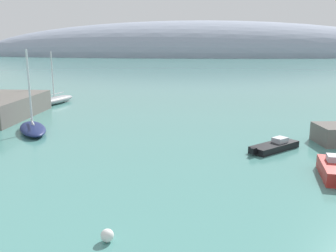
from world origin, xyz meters
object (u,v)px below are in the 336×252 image
(sailboat_grey_near_shore, at_px, (54,100))
(mooring_buoy_white, at_px, (107,236))
(motorboat_black_foreground, at_px, (274,146))
(sailboat_navy_mid_mooring, at_px, (33,128))

(sailboat_grey_near_shore, relative_size, mooring_buoy_white, 14.21)
(sailboat_grey_near_shore, xyz_separation_m, motorboat_black_foreground, (25.84, -20.15, -0.24))
(sailboat_grey_near_shore, distance_m, sailboat_navy_mid_mooring, 16.60)
(sailboat_navy_mid_mooring, distance_m, motorboat_black_foreground, 22.10)
(mooring_buoy_white, bearing_deg, sailboat_grey_near_shore, 114.42)
(mooring_buoy_white, bearing_deg, sailboat_navy_mid_mooring, 121.99)
(sailboat_navy_mid_mooring, relative_size, motorboat_black_foreground, 1.77)
(sailboat_navy_mid_mooring, distance_m, mooring_buoy_white, 22.00)
(motorboat_black_foreground, bearing_deg, sailboat_navy_mid_mooring, 127.69)
(sailboat_grey_near_shore, xyz_separation_m, sailboat_navy_mid_mooring, (4.11, -16.08, -0.08))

